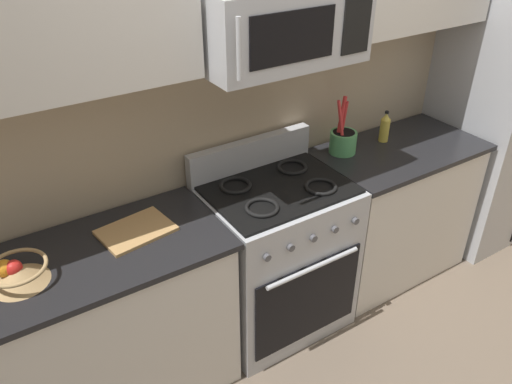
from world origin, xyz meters
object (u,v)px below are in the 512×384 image
(utensil_crock, at_px, (343,140))
(refrigerator, at_px, (500,112))
(fruit_basket, at_px, (17,273))
(cutting_board, at_px, (136,230))
(range_oven, at_px, (276,256))
(bottle_oil, at_px, (385,128))
(microwave, at_px, (279,25))

(utensil_crock, bearing_deg, refrigerator, -7.37)
(refrigerator, bearing_deg, fruit_basket, -179.91)
(cutting_board, bearing_deg, fruit_basket, -172.42)
(range_oven, relative_size, utensil_crock, 3.25)
(refrigerator, relative_size, fruit_basket, 7.79)
(utensil_crock, relative_size, cutting_board, 1.05)
(range_oven, xyz_separation_m, refrigerator, (1.84, -0.02, 0.46))
(fruit_basket, relative_size, bottle_oil, 1.23)
(refrigerator, bearing_deg, bottle_oil, 171.43)
(utensil_crock, bearing_deg, cutting_board, -175.66)
(cutting_board, bearing_deg, range_oven, -3.53)
(range_oven, xyz_separation_m, utensil_crock, (0.56, 0.15, 0.51))
(microwave, height_order, bottle_oil, microwave)
(refrigerator, distance_m, cutting_board, 2.60)
(refrigerator, height_order, microwave, microwave)
(fruit_basket, height_order, bottle_oil, bottle_oil)
(refrigerator, distance_m, bottle_oil, 0.97)
(cutting_board, bearing_deg, microwave, -1.59)
(microwave, xyz_separation_m, fruit_basket, (-1.28, -0.05, -0.79))
(cutting_board, distance_m, bottle_oil, 1.64)
(range_oven, height_order, cutting_board, range_oven)
(bottle_oil, bearing_deg, refrigerator, -8.57)
(microwave, height_order, cutting_board, microwave)
(refrigerator, xyz_separation_m, utensil_crock, (-1.27, 0.16, 0.05))
(range_oven, bearing_deg, bottle_oil, 8.20)
(cutting_board, relative_size, bottle_oil, 1.63)
(utensil_crock, bearing_deg, microwave, -167.85)
(utensil_crock, xyz_separation_m, fruit_basket, (-1.84, -0.17, -0.03))
(range_oven, height_order, utensil_crock, utensil_crock)
(range_oven, relative_size, microwave, 1.44)
(fruit_basket, distance_m, cutting_board, 0.53)
(microwave, bearing_deg, refrigerator, -1.34)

